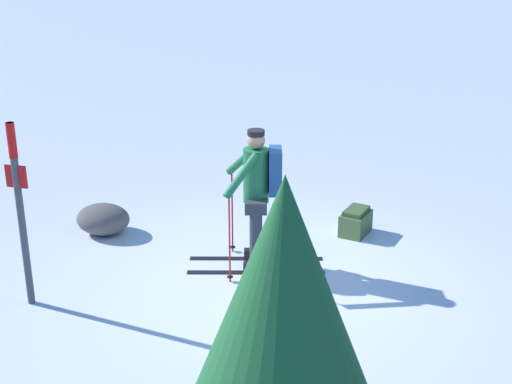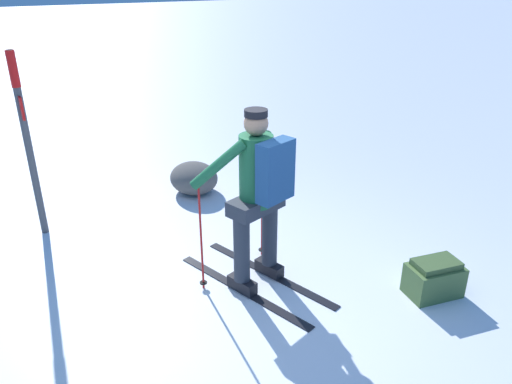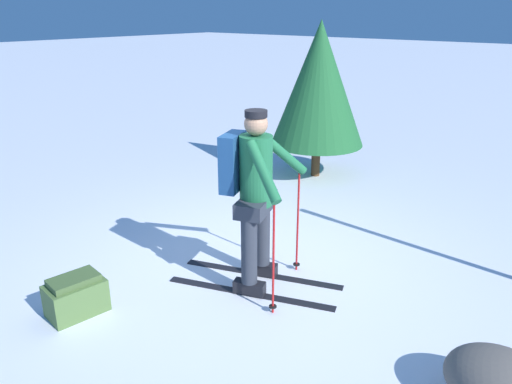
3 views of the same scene
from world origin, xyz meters
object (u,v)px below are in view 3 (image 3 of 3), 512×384
object	(u,v)px
dropped_backpack	(76,296)
rock_boulder	(500,382)
pine_tree	(319,84)
skier	(253,191)

from	to	relation	value
dropped_backpack	rock_boulder	world-z (taller)	rock_boulder
pine_tree	dropped_backpack	bearing A→B (deg)	-83.66
skier	dropped_backpack	world-z (taller)	skier
dropped_backpack	rock_boulder	xyz separation A→B (m)	(3.19, 1.18, 0.03)
skier	dropped_backpack	size ratio (longest dim) A/B	3.26
skier	pine_tree	world-z (taller)	pine_tree
dropped_backpack	pine_tree	distance (m)	4.84
skier	rock_boulder	world-z (taller)	skier
skier	pine_tree	size ratio (longest dim) A/B	0.71
dropped_backpack	rock_boulder	distance (m)	3.40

